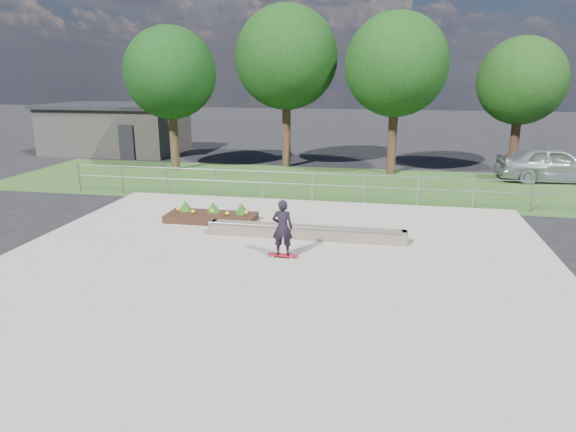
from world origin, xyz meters
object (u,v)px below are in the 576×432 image
object	(u,v)px
grind_ledge	(306,232)
planter_bed	(212,215)
skateboarder	(282,228)
parked_car	(553,164)

from	to	relation	value
grind_ledge	planter_bed	xyz separation A→B (m)	(-3.43, 1.31, -0.02)
skateboarder	parked_car	xyz separation A→B (m)	(10.18, 12.49, -0.07)
grind_ledge	parked_car	xyz separation A→B (m)	(9.82, 10.76, 0.57)
planter_bed	parked_car	size ratio (longest dim) A/B	0.62
grind_ledge	skateboarder	xyz separation A→B (m)	(-0.36, -1.73, 0.63)
grind_ledge	skateboarder	distance (m)	1.88
planter_bed	parked_car	xyz separation A→B (m)	(13.25, 9.45, 0.59)
parked_car	planter_bed	bearing A→B (deg)	120.97
planter_bed	parked_car	distance (m)	16.29
grind_ledge	skateboarder	size ratio (longest dim) A/B	3.72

